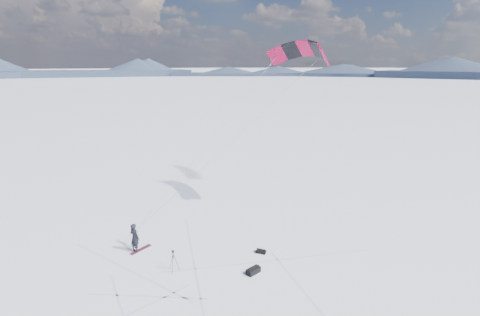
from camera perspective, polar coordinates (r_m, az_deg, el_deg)
ground at (r=21.29m, az=-7.01°, el=-18.42°), size 1800.00×1800.00×0.00m
horizon_hills at (r=19.80m, az=-7.29°, el=-11.18°), size 704.00×704.42×8.00m
snow_tracks at (r=21.41m, az=-6.18°, el=-18.17°), size 17.62×10.25×0.01m
snowkiter at (r=24.27m, az=-16.72°, el=-14.45°), size 0.71×0.84×1.95m
snowboard at (r=24.35m, az=-15.98°, el=-14.23°), size 1.56×0.84×0.04m
tripod at (r=21.35m, az=-10.91°, el=-15.80°), size 0.58×0.62×1.32m
gear_bag_a at (r=21.17m, az=2.22°, el=-17.97°), size 0.92×0.56×0.38m
gear_bag_b at (r=23.09m, az=3.47°, el=-15.06°), size 0.61×0.67×0.28m
power_kite at (r=28.47m, az=9.95°, el=16.64°), size 15.17×6.20×12.19m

